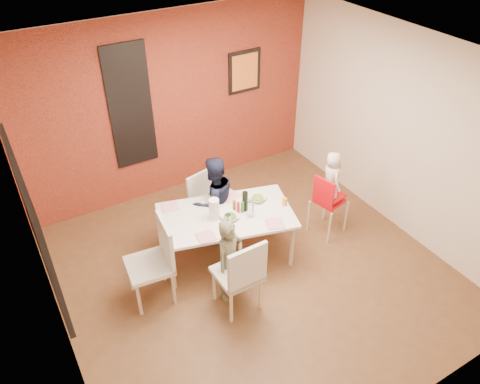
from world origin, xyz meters
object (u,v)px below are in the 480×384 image
chair_near (241,273)px  toddler (331,177)px  child_near (230,261)px  child_far (214,201)px  wine_bottle (245,201)px  chair_left (156,258)px  high_chair (327,200)px  paper_towel_roll (214,209)px  chair_far (205,200)px  dining_table (226,218)px

chair_near → toddler: 1.83m
chair_near → child_near: 0.25m
chair_near → toddler: toddler is taller
child_far → wine_bottle: 0.51m
chair_left → high_chair: chair_left is taller
child_far → toddler: toddler is taller
chair_left → paper_towel_roll: size_ratio=3.82×
high_chair → wine_bottle: (-1.14, 0.23, 0.26)m
wine_bottle → paper_towel_roll: bearing=173.0°
high_chair → wine_bottle: size_ratio=3.46×
chair_far → toddler: toddler is taller
chair_far → child_near: (-0.31, -1.23, 0.06)m
chair_left → wine_bottle: 1.28m
toddler → paper_towel_roll: toddler is taller
chair_near → chair_far: (0.31, 1.48, -0.08)m
chair_far → toddler: size_ratio=1.22×
chair_near → wine_bottle: size_ratio=3.80×
chair_near → high_chair: chair_near is taller
wine_bottle → paper_towel_roll: paper_towel_roll is taller
child_far → high_chair: bearing=148.0°
chair_left → toddler: (2.42, -0.08, 0.31)m
chair_near → wine_bottle: (0.53, 0.82, 0.25)m
high_chair → child_near: (-1.68, -0.34, -0.01)m
chair_left → wine_bottle: size_ratio=3.96×
chair_near → chair_left: chair_left is taller
child_near → child_far: size_ratio=0.87×
chair_near → chair_left: bearing=-44.5°
toddler → chair_near: bearing=122.0°
dining_table → chair_left: bearing=-169.6°
paper_towel_roll → chair_far: bearing=74.2°
high_chair → child_near: 1.71m
chair_left → child_near: bearing=65.3°
child_far → toddler: (1.38, -0.65, 0.28)m
high_chair → dining_table: bearing=66.4°
chair_left → chair_far: bearing=134.3°
dining_table → child_far: child_far is taller
high_chair → child_near: bearing=88.7°
chair_far → chair_left: (-1.02, -0.81, 0.10)m
chair_far → child_near: size_ratio=0.80×
child_far → paper_towel_roll: size_ratio=4.52×
chair_far → paper_towel_roll: (-0.17, -0.62, 0.33)m
paper_towel_roll → high_chair: bearing=-10.2°
high_chair → toddler: size_ratio=1.30×
child_near → paper_towel_roll: bearing=57.0°
toddler → child_far: bearing=77.4°
chair_near → child_far: size_ratio=0.81×
high_chair → child_near: size_ratio=0.85×
wine_bottle → dining_table: bearing=170.7°
child_near → paper_towel_roll: (0.13, 0.61, 0.28)m
chair_left → toddler: size_ratio=1.48×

